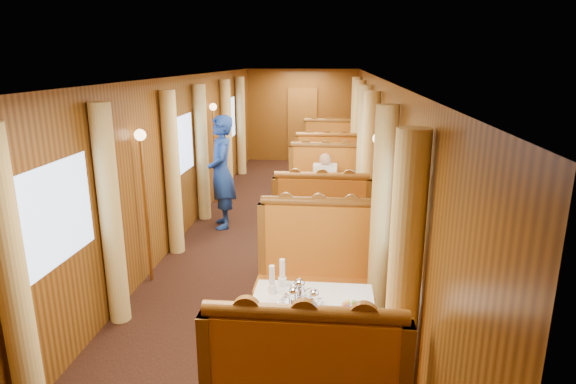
# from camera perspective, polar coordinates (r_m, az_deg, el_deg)

# --- Properties ---
(floor) EXTENTS (3.00, 12.00, 0.01)m
(floor) POSITION_cam_1_polar(r_m,az_deg,el_deg) (7.78, -1.43, -5.21)
(floor) COLOR black
(floor) RESTS_ON ground
(ceiling) EXTENTS (3.00, 12.00, 0.01)m
(ceiling) POSITION_cam_1_polar(r_m,az_deg,el_deg) (7.29, -1.56, 13.52)
(ceiling) COLOR silver
(ceiling) RESTS_ON wall_left
(wall_far) EXTENTS (3.00, 0.01, 2.50)m
(wall_far) POSITION_cam_1_polar(r_m,az_deg,el_deg) (13.34, 1.71, 9.02)
(wall_far) COLOR brown
(wall_far) RESTS_ON floor
(wall_left) EXTENTS (0.01, 12.00, 2.50)m
(wall_left) POSITION_cam_1_polar(r_m,az_deg,el_deg) (7.76, -12.58, 3.97)
(wall_left) COLOR brown
(wall_left) RESTS_ON floor
(wall_right) EXTENTS (0.01, 12.00, 2.50)m
(wall_right) POSITION_cam_1_polar(r_m,az_deg,el_deg) (7.40, 10.13, 3.56)
(wall_right) COLOR brown
(wall_right) RESTS_ON floor
(doorway_far) EXTENTS (0.80, 0.04, 2.00)m
(doorway_far) POSITION_cam_1_polar(r_m,az_deg,el_deg) (13.34, 1.69, 7.94)
(doorway_far) COLOR brown
(doorway_far) RESTS_ON floor
(table_near) EXTENTS (1.05, 0.72, 0.75)m
(table_near) POSITION_cam_1_polar(r_m,az_deg,el_deg) (4.42, 2.87, -17.02)
(table_near) COLOR white
(table_near) RESTS_ON floor
(banquette_near_aft) EXTENTS (1.30, 0.55, 1.34)m
(banquette_near_aft) POSITION_cam_1_polar(r_m,az_deg,el_deg) (5.28, 3.43, -10.66)
(banquette_near_aft) COLOR #A94312
(banquette_near_aft) RESTS_ON floor
(table_mid) EXTENTS (1.05, 0.72, 0.75)m
(table_mid) POSITION_cam_1_polar(r_m,az_deg,el_deg) (7.61, 4.18, -2.75)
(table_mid) COLOR white
(table_mid) RESTS_ON floor
(banquette_mid_fwd) EXTENTS (1.30, 0.55, 1.34)m
(banquette_mid_fwd) POSITION_cam_1_polar(r_m,az_deg,el_deg) (6.63, 3.94, -5.07)
(banquette_mid_fwd) COLOR #A94312
(banquette_mid_fwd) RESTS_ON floor
(banquette_mid_aft) EXTENTS (1.30, 0.55, 1.34)m
(banquette_mid_aft) POSITION_cam_1_polar(r_m,az_deg,el_deg) (8.56, 4.37, -0.32)
(banquette_mid_aft) COLOR #A94312
(banquette_mid_aft) RESTS_ON floor
(table_far) EXTENTS (1.05, 0.72, 0.75)m
(table_far) POSITION_cam_1_polar(r_m,az_deg,el_deg) (10.99, 4.68, 2.95)
(table_far) COLOR white
(table_far) RESTS_ON floor
(banquette_far_fwd) EXTENTS (1.30, 0.55, 1.34)m
(banquette_far_fwd) POSITION_cam_1_polar(r_m,az_deg,el_deg) (9.99, 4.58, 1.96)
(banquette_far_fwd) COLOR #A94312
(banquette_far_fwd) RESTS_ON floor
(banquette_far_aft) EXTENTS (1.30, 0.55, 1.34)m
(banquette_far_aft) POSITION_cam_1_polar(r_m,az_deg,el_deg) (11.97, 4.78, 4.22)
(banquette_far_aft) COLOR #A94312
(banquette_far_aft) RESTS_ON floor
(tea_tray) EXTENTS (0.41, 0.36, 0.01)m
(tea_tray) POSITION_cam_1_polar(r_m,az_deg,el_deg) (4.17, 1.29, -13.07)
(tea_tray) COLOR silver
(tea_tray) RESTS_ON table_near
(teapot_left) EXTENTS (0.17, 0.14, 0.12)m
(teapot_left) POSITION_cam_1_polar(r_m,az_deg,el_deg) (4.14, 0.68, -12.43)
(teapot_left) COLOR silver
(teapot_left) RESTS_ON tea_tray
(teapot_right) EXTENTS (0.15, 0.12, 0.11)m
(teapot_right) POSITION_cam_1_polar(r_m,az_deg,el_deg) (4.13, 3.12, -12.60)
(teapot_right) COLOR silver
(teapot_right) RESTS_ON tea_tray
(teapot_back) EXTENTS (0.19, 0.16, 0.13)m
(teapot_back) POSITION_cam_1_polar(r_m,az_deg,el_deg) (4.25, 1.36, -11.59)
(teapot_back) COLOR silver
(teapot_back) RESTS_ON tea_tray
(fruit_plate) EXTENTS (0.22, 0.22, 0.05)m
(fruit_plate) POSITION_cam_1_polar(r_m,az_deg,el_deg) (4.12, 7.47, -13.35)
(fruit_plate) COLOR white
(fruit_plate) RESTS_ON table_near
(cup_inboard) EXTENTS (0.08, 0.08, 0.26)m
(cup_inboard) POSITION_cam_1_polar(r_m,az_deg,el_deg) (4.29, -1.91, -10.67)
(cup_inboard) COLOR white
(cup_inboard) RESTS_ON table_near
(cup_outboard) EXTENTS (0.08, 0.08, 0.26)m
(cup_outboard) POSITION_cam_1_polar(r_m,az_deg,el_deg) (4.42, -0.68, -9.88)
(cup_outboard) COLOR white
(cup_outboard) RESTS_ON table_near
(rose_vase_mid) EXTENTS (0.06, 0.06, 0.36)m
(rose_vase_mid) POSITION_cam_1_polar(r_m,az_deg,el_deg) (7.42, 4.39, 1.23)
(rose_vase_mid) COLOR silver
(rose_vase_mid) RESTS_ON table_mid
(rose_vase_far) EXTENTS (0.06, 0.06, 0.36)m
(rose_vase_far) POSITION_cam_1_polar(r_m,az_deg,el_deg) (10.90, 4.79, 5.81)
(rose_vase_far) COLOR silver
(rose_vase_far) RESTS_ON table_far
(window_left_near) EXTENTS (0.01, 1.20, 0.90)m
(window_left_near) POSITION_cam_1_polar(r_m,az_deg,el_deg) (4.61, -25.90, -2.47)
(window_left_near) COLOR #91ADD3
(window_left_near) RESTS_ON wall_left
(curtain_left_near_a) EXTENTS (0.22, 0.22, 2.35)m
(curtain_left_near_a) POSITION_cam_1_polar(r_m,az_deg,el_deg) (4.05, -29.84, -9.59)
(curtain_left_near_a) COLOR #E4C775
(curtain_left_near_a) RESTS_ON floor
(curtain_left_near_b) EXTENTS (0.22, 0.22, 2.35)m
(curtain_left_near_b) POSITION_cam_1_polar(r_m,az_deg,el_deg) (5.29, -20.29, -2.82)
(curtain_left_near_b) COLOR #E4C775
(curtain_left_near_b) RESTS_ON floor
(window_right_near) EXTENTS (0.01, 1.20, 0.90)m
(window_right_near) POSITION_cam_1_polar(r_m,az_deg,el_deg) (3.99, 13.71, -3.98)
(window_right_near) COLOR #91ADD3
(window_right_near) RESTS_ON wall_right
(curtain_right_near_a) EXTENTS (0.22, 0.22, 2.35)m
(curtain_right_near_a) POSITION_cam_1_polar(r_m,az_deg,el_deg) (3.37, 13.40, -12.78)
(curtain_right_near_a) COLOR #E4C775
(curtain_right_near_a) RESTS_ON floor
(curtain_right_near_b) EXTENTS (0.22, 0.22, 2.35)m
(curtain_right_near_b) POSITION_cam_1_polar(r_m,az_deg,el_deg) (4.80, 11.02, -3.97)
(curtain_right_near_b) COLOR #E4C775
(curtain_right_near_b) RESTS_ON floor
(window_left_mid) EXTENTS (0.01, 1.20, 0.90)m
(window_left_mid) POSITION_cam_1_polar(r_m,az_deg,el_deg) (7.72, -12.56, 5.42)
(window_left_mid) COLOR #91ADD3
(window_left_mid) RESTS_ON wall_left
(curtain_left_mid_a) EXTENTS (0.22, 0.22, 2.35)m
(curtain_left_mid_a) POSITION_cam_1_polar(r_m,az_deg,el_deg) (7.02, -13.55, 2.08)
(curtain_left_mid_a) COLOR #E4C775
(curtain_left_mid_a) RESTS_ON floor
(curtain_left_mid_b) EXTENTS (0.22, 0.22, 2.35)m
(curtain_left_mid_b) POSITION_cam_1_polar(r_m,az_deg,el_deg) (8.47, -10.16, 4.53)
(curtain_left_mid_b) COLOR #E4C775
(curtain_left_mid_b) RESTS_ON floor
(window_right_mid) EXTENTS (0.01, 1.20, 0.90)m
(window_right_mid) POSITION_cam_1_polar(r_m,az_deg,el_deg) (7.36, 10.09, 5.08)
(window_right_mid) COLOR #91ADD3
(window_right_mid) RESTS_ON wall_right
(curtain_right_mid_a) EXTENTS (0.22, 0.22, 2.35)m
(curtain_right_mid_a) POSITION_cam_1_polar(r_m,az_deg,el_deg) (6.65, 9.56, 1.58)
(curtain_right_mid_a) COLOR #E4C775
(curtain_right_mid_a) RESTS_ON floor
(curtain_right_mid_b) EXTENTS (0.22, 0.22, 2.35)m
(curtain_right_mid_b) POSITION_cam_1_polar(r_m,az_deg,el_deg) (8.17, 8.87, 4.19)
(curtain_right_mid_b) COLOR #E4C775
(curtain_right_mid_b) RESTS_ON floor
(window_left_far) EXTENTS (0.01, 1.20, 0.90)m
(window_left_far) POSITION_cam_1_polar(r_m,az_deg,el_deg) (11.06, -6.98, 8.62)
(window_left_far) COLOR #91ADD3
(window_left_far) RESTS_ON wall_left
(curtain_left_far_a) EXTENTS (0.22, 0.22, 2.35)m
(curtain_left_far_a) POSITION_cam_1_polar(r_m,az_deg,el_deg) (10.33, -7.28, 6.58)
(curtain_left_far_a) COLOR #E4C775
(curtain_left_far_a) RESTS_ON floor
(curtain_left_far_b) EXTENTS (0.22, 0.22, 2.35)m
(curtain_left_far_b) POSITION_cam_1_polar(r_m,az_deg,el_deg) (11.84, -5.62, 7.76)
(curtain_left_far_b) COLOR #E4C775
(curtain_left_far_b) RESTS_ON floor
(window_right_far) EXTENTS (0.01, 1.20, 0.90)m
(window_right_far) POSITION_cam_1_polar(r_m,az_deg,el_deg) (10.82, 8.74, 8.40)
(window_right_far) COLOR #91ADD3
(window_right_far) RESTS_ON wall_right
(curtain_right_far_a) EXTENTS (0.22, 0.22, 2.35)m
(curtain_right_far_a) POSITION_cam_1_polar(r_m,az_deg,el_deg) (10.08, 8.30, 6.33)
(curtain_right_far_a) COLOR #E4C775
(curtain_right_far_a) RESTS_ON floor
(curtain_right_far_b) EXTENTS (0.22, 0.22, 2.35)m
(curtain_right_far_b) POSITION_cam_1_polar(r_m,az_deg,el_deg) (11.62, 7.98, 7.55)
(curtain_right_far_b) COLOR #E4C775
(curtain_right_far_b) RESTS_ON floor
(sconce_left_fore) EXTENTS (0.14, 0.14, 1.95)m
(sconce_left_fore) POSITION_cam_1_polar(r_m,az_deg,el_deg) (6.09, -16.77, 1.88)
(sconce_left_fore) COLOR #BF8C3F
(sconce_left_fore) RESTS_ON floor
(sconce_right_fore) EXTENTS (0.14, 0.14, 1.95)m
(sconce_right_fore) POSITION_cam_1_polar(r_m,az_deg,el_deg) (5.66, 10.47, 1.28)
(sconce_right_fore) COLOR #BF8C3F
(sconce_right_fore) RESTS_ON floor
(sconce_left_aft) EXTENTS (0.14, 0.14, 1.95)m
(sconce_left_aft) POSITION_cam_1_polar(r_m,az_deg,el_deg) (9.37, -8.75, 6.92)
(sconce_left_aft) COLOR #BF8C3F
(sconce_left_aft) RESTS_ON floor
(sconce_right_aft) EXTENTS (0.14, 0.14, 1.95)m
(sconce_right_aft) POSITION_cam_1_polar(r_m,az_deg,el_deg) (9.09, 8.73, 6.67)
(sconce_right_aft) COLOR #BF8C3F
(sconce_right_aft) RESTS_ON floor
(steward) EXTENTS (0.63, 0.79, 1.88)m
(steward) POSITION_cam_1_polar(r_m,az_deg,el_deg) (8.03, -7.88, 2.32)
(steward) COLOR navy
(steward) RESTS_ON floor
(passenger) EXTENTS (0.40, 0.44, 0.76)m
(passenger) POSITION_cam_1_polar(r_m,az_deg,el_deg) (8.23, 4.37, 1.32)
(passenger) COLOR beige
(passenger) RESTS_ON banquette_mid_aft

